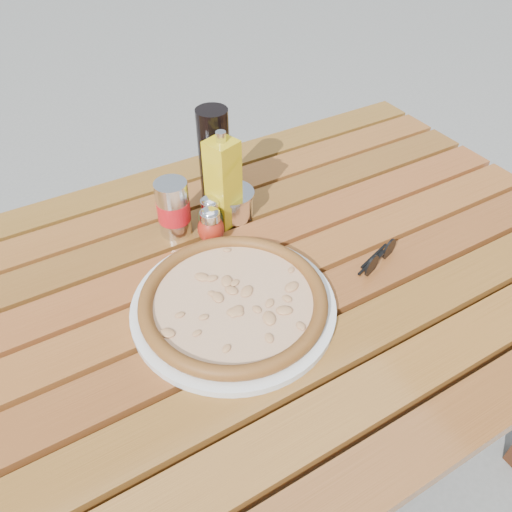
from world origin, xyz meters
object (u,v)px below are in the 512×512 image
pepper_shaker (211,226)px  olive_oil_cruet (223,183)px  pizza (233,300)px  sunglasses (379,258)px  oregano_shaker (211,214)px  dark_bottle (215,159)px  parmesan_tin (232,203)px  soda_can (173,209)px  table (261,301)px  plate (234,306)px

pepper_shaker → olive_oil_cruet: size_ratio=0.39×
pizza → sunglasses: size_ratio=3.16×
oregano_shaker → sunglasses: (0.23, -0.26, -0.02)m
dark_bottle → parmesan_tin: size_ratio=1.86×
pizza → parmesan_tin: size_ratio=2.91×
pepper_shaker → soda_can: (-0.05, 0.06, 0.02)m
table → pizza: pizza is taller
pizza → sunglasses: sunglasses is taller
dark_bottle → olive_oil_cruet: (-0.02, -0.07, -0.01)m
plate → olive_oil_cruet: 0.27m
olive_oil_cruet → table: bearing=-95.3°
dark_bottle → parmesan_tin: dark_bottle is taller
pizza → olive_oil_cruet: size_ratio=1.64×
sunglasses → table: bearing=138.7°
soda_can → table: bearing=-66.2°
oregano_shaker → sunglasses: oregano_shaker is taller
olive_oil_cruet → sunglasses: 0.34m
dark_bottle → plate: bearing=-111.9°
oregano_shaker → parmesan_tin: oregano_shaker is taller
table → pepper_shaker: size_ratio=17.07×
oregano_shaker → parmesan_tin: (0.06, 0.02, -0.01)m
plate → olive_oil_cruet: bearing=65.7°
plate → parmesan_tin: size_ratio=3.04×
plate → oregano_shaker: (0.07, 0.22, 0.03)m
pepper_shaker → parmesan_tin: (0.08, 0.06, -0.01)m
table → pepper_shaker: 0.18m
olive_oil_cruet → soda_can: bearing=169.4°
pepper_shaker → plate: bearing=-105.0°
pizza → dark_bottle: size_ratio=1.56×
pizza → soda_can: bearing=90.1°
sunglasses → parmesan_tin: bearing=103.0°
pepper_shaker → sunglasses: bearing=-42.2°
pizza → oregano_shaker: oregano_shaker is taller
table → plate: (-0.09, -0.05, 0.08)m
plate → soda_can: soda_can is taller
plate → sunglasses: 0.30m
soda_can → olive_oil_cruet: size_ratio=0.57×
plate → soda_can: 0.26m
dark_bottle → oregano_shaker: bearing=-123.4°
soda_can → parmesan_tin: soda_can is taller
plate → soda_can: size_ratio=3.00×
oregano_shaker → pizza: bearing=-107.0°
plate → pepper_shaker: bearing=75.0°
table → parmesan_tin: parmesan_tin is taller
olive_oil_cruet → parmesan_tin: bearing=25.4°
olive_oil_cruet → parmesan_tin: olive_oil_cruet is taller
plate → olive_oil_cruet: size_ratio=1.71×
dark_bottle → olive_oil_cruet: bearing=-103.4°
parmesan_tin → dark_bottle: bearing=96.6°
dark_bottle → parmesan_tin: (0.01, -0.06, -0.08)m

